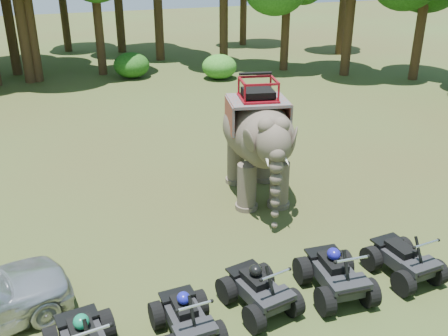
{
  "coord_description": "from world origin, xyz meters",
  "views": [
    {
      "loc": [
        -4.32,
        -9.66,
        7.04
      ],
      "look_at": [
        0.0,
        1.2,
        1.9
      ],
      "focal_mm": 40.0,
      "sensor_mm": 36.0,
      "label": 1
    }
  ],
  "objects_px": {
    "atv_2": "(259,284)",
    "elephant": "(257,138)",
    "atv_3": "(336,268)",
    "atv_4": "(405,254)",
    "atv_1": "(186,313)"
  },
  "relations": [
    {
      "from": "elephant",
      "to": "atv_2",
      "type": "xyz_separation_m",
      "value": [
        -2.26,
        -4.97,
        -1.24
      ]
    },
    {
      "from": "atv_1",
      "to": "elephant",
      "type": "bearing_deg",
      "value": 51.41
    },
    {
      "from": "atv_1",
      "to": "atv_3",
      "type": "relative_size",
      "value": 0.9
    },
    {
      "from": "elephant",
      "to": "atv_3",
      "type": "height_order",
      "value": "elephant"
    },
    {
      "from": "atv_3",
      "to": "atv_4",
      "type": "bearing_deg",
      "value": 4.13
    },
    {
      "from": "atv_3",
      "to": "atv_2",
      "type": "bearing_deg",
      "value": -179.74
    },
    {
      "from": "atv_4",
      "to": "atv_3",
      "type": "bearing_deg",
      "value": 175.15
    },
    {
      "from": "atv_3",
      "to": "atv_4",
      "type": "height_order",
      "value": "atv_3"
    },
    {
      "from": "atv_1",
      "to": "atv_4",
      "type": "xyz_separation_m",
      "value": [
        5.3,
        0.05,
        0.03
      ]
    },
    {
      "from": "atv_3",
      "to": "atv_1",
      "type": "bearing_deg",
      "value": -172.83
    },
    {
      "from": "atv_3",
      "to": "elephant",
      "type": "bearing_deg",
      "value": 90.15
    },
    {
      "from": "atv_2",
      "to": "elephant",
      "type": "bearing_deg",
      "value": 56.11
    },
    {
      "from": "atv_2",
      "to": "atv_4",
      "type": "height_order",
      "value": "atv_4"
    },
    {
      "from": "elephant",
      "to": "atv_3",
      "type": "distance_m",
      "value": 5.3
    },
    {
      "from": "atv_1",
      "to": "atv_3",
      "type": "distance_m",
      "value": 3.46
    }
  ]
}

